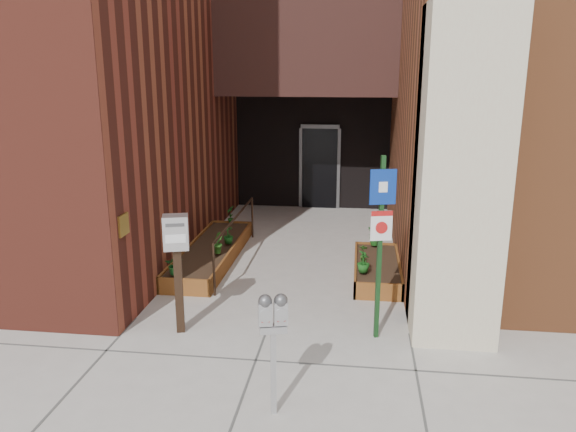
% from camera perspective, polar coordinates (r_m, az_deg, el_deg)
% --- Properties ---
extents(ground, '(80.00, 80.00, 0.00)m').
position_cam_1_polar(ground, '(8.25, -2.01, -11.09)').
color(ground, '#9E9991').
rests_on(ground, ground).
extents(architecture, '(20.00, 14.60, 10.00)m').
position_cam_1_polar(architecture, '(14.36, 1.74, 20.28)').
color(architecture, maroon).
rests_on(architecture, ground).
extents(planter_left, '(0.90, 3.60, 0.30)m').
position_cam_1_polar(planter_left, '(10.96, -7.77, -3.80)').
color(planter_left, brown).
rests_on(planter_left, ground).
extents(planter_right, '(0.80, 2.20, 0.30)m').
position_cam_1_polar(planter_right, '(10.14, 9.02, -5.40)').
color(planter_right, brown).
rests_on(planter_right, ground).
extents(handrail, '(0.04, 3.34, 0.90)m').
position_cam_1_polar(handrail, '(10.62, -5.35, -0.88)').
color(handrail, black).
rests_on(handrail, ground).
extents(parking_meter, '(0.32, 0.18, 1.37)m').
position_cam_1_polar(parking_meter, '(5.89, -1.53, -10.74)').
color(parking_meter, '#A7A7AA').
rests_on(parking_meter, ground).
extents(sign_post, '(0.34, 0.12, 2.53)m').
position_cam_1_polar(sign_post, '(7.46, 9.41, -1.34)').
color(sign_post, '#143917').
rests_on(sign_post, ground).
extents(payment_dropbox, '(0.39, 0.33, 1.69)m').
position_cam_1_polar(payment_dropbox, '(7.78, -11.24, -3.30)').
color(payment_dropbox, black).
rests_on(payment_dropbox, ground).
extents(shrub_left_a, '(0.35, 0.35, 0.33)m').
position_cam_1_polar(shrub_left_a, '(9.46, -11.40, -4.86)').
color(shrub_left_a, '#18571E').
rests_on(shrub_left_a, planter_left).
extents(shrub_left_b, '(0.26, 0.26, 0.38)m').
position_cam_1_polar(shrub_left_b, '(10.40, -7.16, -2.74)').
color(shrub_left_b, '#25601B').
rests_on(shrub_left_b, planter_left).
extents(shrub_left_c, '(0.27, 0.27, 0.34)m').
position_cam_1_polar(shrub_left_c, '(10.94, -6.09, -1.92)').
color(shrub_left_c, '#164E16').
rests_on(shrub_left_c, planter_left).
extents(shrub_left_d, '(0.27, 0.27, 0.39)m').
position_cam_1_polar(shrub_left_d, '(12.34, -5.88, 0.13)').
color(shrub_left_d, '#185217').
rests_on(shrub_left_d, planter_left).
extents(shrub_right_a, '(0.21, 0.21, 0.37)m').
position_cam_1_polar(shrub_right_a, '(9.45, 7.67, -4.61)').
color(shrub_right_a, '#195518').
rests_on(shrub_right_a, planter_right).
extents(shrub_right_b, '(0.17, 0.17, 0.29)m').
position_cam_1_polar(shrub_right_b, '(10.02, 7.66, -3.69)').
color(shrub_right_b, '#255217').
rests_on(shrub_right_b, planter_right).
extents(shrub_right_c, '(0.38, 0.38, 0.35)m').
position_cam_1_polar(shrub_right_c, '(10.89, 8.83, -2.09)').
color(shrub_right_c, '#1A5518').
rests_on(shrub_right_c, planter_right).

